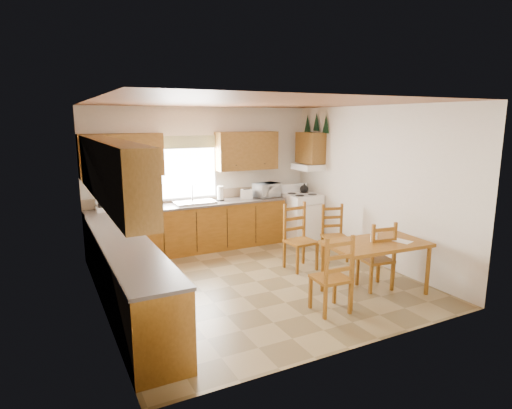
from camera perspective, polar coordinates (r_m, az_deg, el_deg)
name	(u,v)px	position (r m, az deg, el deg)	size (l,w,h in m)	color
floor	(256,281)	(6.73, 0.03, -10.21)	(4.50, 4.50, 0.00)	olive
ceiling	(256,103)	(6.27, 0.04, 13.42)	(4.50, 4.50, 0.00)	brown
wall_left	(97,210)	(5.71, -20.47, -0.71)	(4.50, 4.50, 0.00)	silver
wall_right	(372,185)	(7.64, 15.22, 2.49)	(4.50, 4.50, 0.00)	silver
wall_back	(203,178)	(8.40, -7.02, 3.56)	(4.50, 4.50, 0.00)	silver
wall_front	(356,230)	(4.53, 13.21, -3.31)	(4.50, 4.50, 0.00)	silver
lower_cab_back	(191,229)	(8.18, -8.60, -3.20)	(3.75, 0.60, 0.88)	brown
lower_cab_left	(128,279)	(5.86, -16.72, -9.46)	(0.60, 3.60, 0.88)	brown
counter_back	(191,205)	(8.07, -8.70, -0.03)	(3.75, 0.63, 0.04)	#534A47
counter_left	(126,245)	(5.71, -16.98, -5.13)	(0.63, 3.60, 0.04)	#534A47
backsplash	(186,197)	(8.33, -9.36, 1.06)	(3.75, 0.01, 0.18)	#957C61
upper_cab_back_left	(122,155)	(7.79, -17.48, 6.27)	(1.41, 0.33, 0.75)	brown
upper_cab_back_right	(247,151)	(8.54, -1.23, 7.17)	(1.25, 0.33, 0.75)	brown
upper_cab_left	(110,171)	(5.51, -18.93, 4.30)	(0.33, 3.60, 0.75)	brown
upper_cab_stove	(310,148)	(8.77, 7.26, 7.49)	(0.33, 0.62, 0.62)	brown
range_hood	(308,167)	(8.77, 6.93, 5.01)	(0.44, 0.62, 0.12)	white
window_frame	(189,168)	(8.25, -8.94, 4.77)	(1.13, 0.02, 1.18)	white
window_pane	(189,168)	(8.25, -8.93, 4.77)	(1.05, 0.01, 1.10)	white
window_valance	(189,142)	(8.18, -8.98, 8.23)	(1.19, 0.01, 0.24)	#5E7A41
sink_basin	(194,202)	(8.09, -8.20, 0.29)	(0.75, 0.45, 0.04)	silver
pine_decal_a	(326,124)	(8.57, 9.30, 10.56)	(0.22, 0.22, 0.36)	black
pine_decal_b	(316,122)	(8.83, 8.06, 10.87)	(0.22, 0.22, 0.36)	black
pine_decal_c	(307,124)	(9.09, 6.87, 10.66)	(0.22, 0.22, 0.36)	black
stove	(301,218)	(8.84, 6.09, -1.79)	(0.64, 0.66, 0.95)	white
coffeemaker	(102,201)	(7.73, -19.86, 0.40)	(0.21, 0.25, 0.35)	white
paper_towel	(220,193)	(8.29, -4.79, 1.49)	(0.12, 0.12, 0.28)	white
toaster	(247,194)	(8.45, -1.27, 1.39)	(0.23, 0.15, 0.19)	white
microwave	(267,190)	(8.65, 1.46, 1.93)	(0.47, 0.34, 0.28)	white
dining_table	(375,268)	(6.42, 15.57, -8.11)	(1.42, 0.81, 0.76)	brown
chair_near_left	(331,273)	(5.66, 9.95, -9.00)	(0.44, 0.42, 1.04)	brown
chair_near_right	(376,255)	(6.57, 15.67, -6.49)	(0.43, 0.41, 1.02)	brown
chair_far_left	(301,237)	(7.14, 6.00, -4.39)	(0.46, 0.44, 1.09)	brown
chair_far_right	(335,233)	(7.70, 10.50, -3.80)	(0.41, 0.39, 0.98)	brown
table_paper	(402,241)	(6.45, 18.89, -4.64)	(0.19, 0.25, 0.00)	white
table_card	(374,237)	(6.30, 15.45, -4.26)	(0.09, 0.02, 0.12)	white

